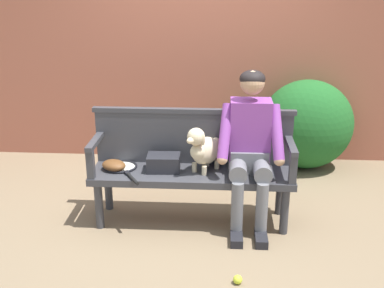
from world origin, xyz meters
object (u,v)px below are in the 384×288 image
(garden_bench, at_px, (192,178))
(dog_on_bench, at_px, (203,149))
(baseball_glove, at_px, (114,165))
(tennis_ball, at_px, (238,280))
(tennis_racket, at_px, (122,168))
(sports_bag, at_px, (164,163))
(person_seated, at_px, (250,143))

(garden_bench, xyz_separation_m, dog_on_bench, (0.09, 0.01, 0.27))
(baseball_glove, xyz_separation_m, tennis_ball, (1.05, -0.89, -0.48))
(garden_bench, height_order, dog_on_bench, dog_on_bench)
(tennis_racket, distance_m, sports_bag, 0.38)
(garden_bench, distance_m, tennis_racket, 0.62)
(person_seated, distance_m, tennis_racket, 1.13)
(garden_bench, bearing_deg, dog_on_bench, 5.39)
(sports_bag, bearing_deg, baseball_glove, -177.13)
(dog_on_bench, distance_m, sports_bag, 0.37)
(dog_on_bench, bearing_deg, sports_bag, -180.00)
(person_seated, relative_size, sports_bag, 4.79)
(sports_bag, distance_m, tennis_ball, 1.21)
(garden_bench, xyz_separation_m, person_seated, (0.49, -0.01, 0.33))
(tennis_ball, bearing_deg, person_seated, 83.23)
(garden_bench, bearing_deg, tennis_ball, -67.11)
(tennis_racket, relative_size, baseball_glove, 2.56)
(person_seated, xyz_separation_m, dog_on_bench, (-0.39, 0.02, -0.06))
(baseball_glove, bearing_deg, tennis_racket, 59.15)
(garden_bench, bearing_deg, sports_bag, 177.91)
(dog_on_bench, xyz_separation_m, sports_bag, (-0.34, -0.00, -0.14))
(dog_on_bench, relative_size, sports_bag, 1.48)
(garden_bench, relative_size, person_seated, 1.29)
(garden_bench, height_order, tennis_ball, garden_bench)
(tennis_racket, bearing_deg, person_seated, -1.69)
(tennis_racket, height_order, tennis_ball, tennis_racket)
(person_seated, distance_m, dog_on_bench, 0.40)
(sports_bag, bearing_deg, person_seated, -1.43)
(garden_bench, relative_size, sports_bag, 6.17)
(person_seated, xyz_separation_m, baseball_glove, (-1.16, -0.00, -0.23))
(garden_bench, height_order, sports_bag, sports_bag)
(sports_bag, xyz_separation_m, tennis_ball, (0.62, -0.91, -0.51))
(dog_on_bench, height_order, baseball_glove, dog_on_bench)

